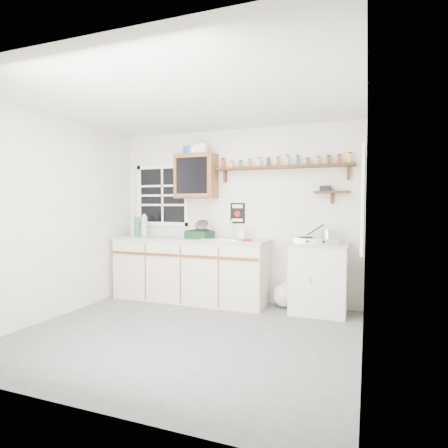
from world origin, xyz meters
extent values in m
cube|color=#505053|center=(0.00, 0.00, -0.01)|extent=(3.60, 3.20, 0.02)
cube|color=silver|center=(0.00, 0.00, 2.51)|extent=(3.60, 3.20, 0.02)
cube|color=beige|center=(-1.81, 0.00, 1.25)|extent=(0.02, 3.20, 2.50)
cube|color=beige|center=(1.81, 0.00, 1.25)|extent=(0.02, 3.20, 2.50)
cube|color=beige|center=(0.00, 1.61, 1.25)|extent=(3.60, 0.02, 2.50)
cube|color=beige|center=(0.00, -1.61, 1.25)|extent=(3.60, 0.02, 2.50)
cube|color=beige|center=(-0.58, 1.30, 0.44)|extent=(2.27, 0.60, 0.88)
cube|color=#94969B|center=(-0.58, 1.30, 0.90)|extent=(2.31, 0.62, 0.04)
cube|color=brown|center=(-1.44, 0.99, 0.70)|extent=(0.53, 0.02, 0.03)
cube|color=brown|center=(-0.87, 0.99, 0.70)|extent=(0.53, 0.02, 0.03)
cube|color=brown|center=(-0.30, 0.99, 0.70)|extent=(0.53, 0.02, 0.03)
cube|color=brown|center=(0.27, 0.99, 0.70)|extent=(0.53, 0.02, 0.03)
cube|color=silver|center=(1.25, 1.33, 0.44)|extent=(0.70, 0.55, 0.88)
cube|color=#94969B|center=(1.25, 1.33, 0.90)|extent=(0.73, 0.57, 0.03)
cube|color=silver|center=(-0.05, 1.30, 0.93)|extent=(0.52, 0.44, 0.03)
cylinder|color=silver|center=(0.00, 1.46, 1.06)|extent=(0.02, 0.02, 0.28)
cylinder|color=silver|center=(0.00, 1.40, 1.19)|extent=(0.02, 0.14, 0.02)
cube|color=brown|center=(-0.55, 1.45, 1.82)|extent=(0.60, 0.30, 0.65)
cube|color=black|center=(-0.55, 1.29, 1.82)|extent=(0.48, 0.02, 0.52)
cylinder|color=#1B4EB1|center=(-0.63, 1.45, 2.21)|extent=(0.24, 0.24, 0.11)
cube|color=silver|center=(-0.46, 1.45, 2.22)|extent=(0.18, 0.15, 0.14)
cylinder|color=silver|center=(-0.57, 1.40, 2.20)|extent=(0.12, 0.12, 0.10)
cube|color=black|center=(0.73, 1.51, 1.92)|extent=(1.91, 0.18, 0.04)
cube|color=black|center=(-0.13, 1.55, 1.82)|extent=(0.03, 0.10, 0.18)
cube|color=black|center=(1.58, 1.55, 1.82)|extent=(0.03, 0.10, 0.18)
cylinder|color=red|center=(-0.15, 1.51, 2.00)|extent=(0.05, 0.05, 0.13)
cylinder|color=black|center=(-0.15, 1.51, 2.07)|extent=(0.05, 0.05, 0.02)
cylinder|color=gold|center=(-0.02, 1.51, 1.98)|extent=(0.05, 0.05, 0.08)
cylinder|color=black|center=(-0.02, 1.51, 2.03)|extent=(0.04, 0.04, 0.02)
cylinder|color=#267226|center=(0.12, 1.51, 1.98)|extent=(0.05, 0.05, 0.08)
cylinder|color=black|center=(0.12, 1.51, 2.03)|extent=(0.04, 0.04, 0.02)
cylinder|color=#99591E|center=(0.25, 1.51, 1.99)|extent=(0.04, 0.04, 0.10)
cylinder|color=black|center=(0.25, 1.51, 2.04)|extent=(0.04, 0.04, 0.02)
cylinder|color=silver|center=(0.39, 1.51, 1.99)|extent=(0.05, 0.05, 0.11)
cylinder|color=black|center=(0.39, 1.51, 2.06)|extent=(0.05, 0.05, 0.02)
cylinder|color=#4C2614|center=(0.52, 1.51, 1.99)|extent=(0.05, 0.05, 0.10)
cylinder|color=black|center=(0.52, 1.51, 2.05)|extent=(0.04, 0.04, 0.02)
cylinder|color=#B24C19|center=(0.66, 1.51, 2.00)|extent=(0.04, 0.04, 0.11)
cylinder|color=black|center=(0.66, 1.51, 2.06)|extent=(0.04, 0.04, 0.02)
cylinder|color=gold|center=(0.79, 1.51, 2.00)|extent=(0.04, 0.04, 0.13)
cylinder|color=black|center=(0.79, 1.51, 2.08)|extent=(0.04, 0.04, 0.02)
cylinder|color=#334C8C|center=(0.93, 1.51, 2.00)|extent=(0.04, 0.04, 0.12)
cylinder|color=black|center=(0.93, 1.51, 2.07)|extent=(0.04, 0.04, 0.02)
cylinder|color=maroon|center=(1.06, 1.51, 1.98)|extent=(0.05, 0.05, 0.08)
cylinder|color=black|center=(1.06, 1.51, 2.03)|extent=(0.05, 0.05, 0.02)
cylinder|color=#BF8C3F|center=(1.20, 1.51, 1.99)|extent=(0.05, 0.05, 0.09)
cylinder|color=black|center=(1.20, 1.51, 2.04)|extent=(0.04, 0.04, 0.02)
cylinder|color=brown|center=(1.33, 1.51, 1.99)|extent=(0.05, 0.05, 0.10)
cylinder|color=black|center=(1.33, 1.51, 2.05)|extent=(0.05, 0.05, 0.02)
cylinder|color=red|center=(1.47, 1.51, 1.99)|extent=(0.05, 0.05, 0.11)
cylinder|color=black|center=(1.47, 1.51, 2.06)|extent=(0.04, 0.04, 0.02)
cylinder|color=gold|center=(1.60, 1.51, 2.00)|extent=(0.05, 0.05, 0.13)
cylinder|color=black|center=(1.60, 1.51, 2.07)|extent=(0.04, 0.04, 0.02)
cube|color=black|center=(1.38, 1.52, 1.57)|extent=(0.45, 0.15, 0.03)
cube|color=black|center=(1.38, 1.56, 1.49)|extent=(0.03, 0.08, 0.14)
cube|color=black|center=(1.30, 1.52, 1.62)|extent=(0.14, 0.10, 0.07)
cube|color=black|center=(0.05, 1.59, 1.28)|extent=(0.22, 0.01, 0.30)
cube|color=white|center=(0.05, 1.58, 1.38)|extent=(0.16, 0.00, 0.05)
cylinder|color=#A50C0C|center=(0.05, 1.58, 1.27)|extent=(0.09, 0.01, 0.09)
cube|color=white|center=(0.05, 1.58, 1.18)|extent=(0.16, 0.00, 0.04)
cube|color=black|center=(-1.20, 1.59, 1.55)|extent=(0.85, 0.02, 0.90)
cube|color=white|center=(-1.20, 1.59, 1.55)|extent=(0.93, 0.03, 0.98)
cube|color=black|center=(1.79, 0.55, 1.45)|extent=(0.02, 0.70, 1.00)
cube|color=white|center=(1.79, 0.55, 1.45)|extent=(0.03, 0.78, 1.08)
cylinder|color=#A6B6C2|center=(-1.55, 1.29, 1.05)|extent=(0.09, 0.09, 0.26)
cylinder|color=silver|center=(-1.55, 1.29, 1.20)|extent=(0.05, 0.05, 0.03)
cylinder|color=#226837|center=(-1.44, 1.24, 1.07)|extent=(0.08, 0.08, 0.30)
cylinder|color=silver|center=(-1.44, 1.24, 1.24)|extent=(0.04, 0.04, 0.03)
cylinder|color=#A6B6C2|center=(-1.35, 1.29, 1.08)|extent=(0.09, 0.09, 0.31)
cylinder|color=silver|center=(-1.35, 1.29, 1.25)|extent=(0.05, 0.05, 0.03)
cube|color=black|center=(-0.43, 1.30, 0.97)|extent=(0.40, 0.33, 0.11)
cylinder|color=silver|center=(-0.39, 1.30, 1.08)|extent=(0.23, 0.26, 0.22)
imported|color=white|center=(0.21, 1.36, 1.01)|extent=(0.10, 0.10, 0.19)
cube|color=maroon|center=(0.32, 1.18, 0.93)|extent=(0.16, 0.15, 0.02)
cube|color=silver|center=(1.23, 1.31, 0.94)|extent=(0.57, 0.33, 0.07)
cylinder|color=black|center=(1.09, 1.31, 0.98)|extent=(0.17, 0.17, 0.01)
cylinder|color=black|center=(1.36, 1.31, 0.98)|extent=(0.17, 0.17, 0.01)
cylinder|color=silver|center=(1.36, 1.31, 1.03)|extent=(0.17, 0.17, 0.11)
cylinder|color=black|center=(1.19, 1.39, 1.08)|extent=(0.26, 0.25, 0.17)
ellipsoid|color=silver|center=(0.79, 1.40, 0.17)|extent=(0.36, 0.32, 0.38)
cone|color=silver|center=(0.81, 1.40, 0.34)|extent=(0.10, 0.10, 0.10)
camera|label=1|loc=(1.82, -3.59, 1.41)|focal=30.00mm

